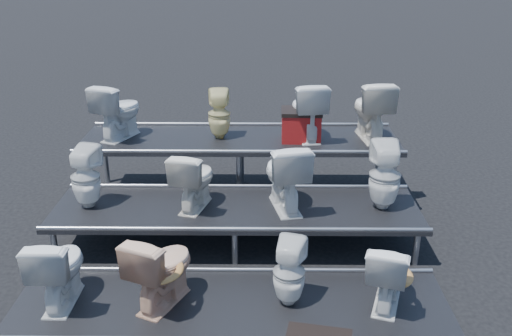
{
  "coord_description": "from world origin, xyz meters",
  "views": [
    {
      "loc": [
        0.29,
        -5.94,
        3.32
      ],
      "look_at": [
        0.23,
        0.1,
        0.9
      ],
      "focal_mm": 40.0,
      "sensor_mm": 36.0,
      "label": 1
    }
  ],
  "objects_px": {
    "toilet_3": "(388,273)",
    "toilet_6": "(285,175)",
    "toilet_4": "(86,177)",
    "toilet_10": "(307,110)",
    "toilet_0": "(59,268)",
    "toilet_2": "(289,272)",
    "red_crate": "(301,127)",
    "toilet_1": "(162,268)",
    "toilet_8": "(118,111)",
    "toilet_11": "(371,109)",
    "toilet_9": "(219,114)",
    "toilet_7": "(385,176)",
    "toilet_5": "(194,179)"
  },
  "relations": [
    {
      "from": "toilet_7",
      "to": "toilet_10",
      "type": "relative_size",
      "value": 1.02
    },
    {
      "from": "toilet_2",
      "to": "toilet_9",
      "type": "relative_size",
      "value": 1.04
    },
    {
      "from": "red_crate",
      "to": "toilet_7",
      "type": "bearing_deg",
      "value": -53.18
    },
    {
      "from": "toilet_1",
      "to": "toilet_11",
      "type": "xyz_separation_m",
      "value": [
        2.38,
        2.6,
        0.82
      ]
    },
    {
      "from": "toilet_1",
      "to": "toilet_6",
      "type": "distance_m",
      "value": 1.82
    },
    {
      "from": "toilet_1",
      "to": "toilet_6",
      "type": "relative_size",
      "value": 0.95
    },
    {
      "from": "toilet_8",
      "to": "red_crate",
      "type": "height_order",
      "value": "toilet_8"
    },
    {
      "from": "toilet_7",
      "to": "toilet_10",
      "type": "height_order",
      "value": "toilet_10"
    },
    {
      "from": "toilet_2",
      "to": "toilet_10",
      "type": "bearing_deg",
      "value": -81.02
    },
    {
      "from": "toilet_6",
      "to": "toilet_8",
      "type": "distance_m",
      "value": 2.55
    },
    {
      "from": "toilet_5",
      "to": "toilet_6",
      "type": "distance_m",
      "value": 1.03
    },
    {
      "from": "toilet_2",
      "to": "toilet_6",
      "type": "height_order",
      "value": "toilet_6"
    },
    {
      "from": "toilet_2",
      "to": "toilet_3",
      "type": "height_order",
      "value": "toilet_3"
    },
    {
      "from": "toilet_2",
      "to": "red_crate",
      "type": "relative_size",
      "value": 1.35
    },
    {
      "from": "toilet_0",
      "to": "red_crate",
      "type": "distance_m",
      "value": 3.57
    },
    {
      "from": "toilet_0",
      "to": "toilet_2",
      "type": "relative_size",
      "value": 1.1
    },
    {
      "from": "toilet_1",
      "to": "toilet_11",
      "type": "height_order",
      "value": "toilet_11"
    },
    {
      "from": "toilet_1",
      "to": "toilet_3",
      "type": "bearing_deg",
      "value": -155.09
    },
    {
      "from": "toilet_0",
      "to": "toilet_6",
      "type": "relative_size",
      "value": 0.93
    },
    {
      "from": "toilet_1",
      "to": "toilet_2",
      "type": "height_order",
      "value": "toilet_1"
    },
    {
      "from": "toilet_0",
      "to": "toilet_1",
      "type": "bearing_deg",
      "value": -179.35
    },
    {
      "from": "toilet_1",
      "to": "toilet_9",
      "type": "distance_m",
      "value": 2.73
    },
    {
      "from": "toilet_3",
      "to": "red_crate",
      "type": "xyz_separation_m",
      "value": [
        -0.68,
        2.53,
        0.64
      ]
    },
    {
      "from": "toilet_1",
      "to": "toilet_3",
      "type": "relative_size",
      "value": 1.11
    },
    {
      "from": "toilet_10",
      "to": "toilet_0",
      "type": "bearing_deg",
      "value": 37.15
    },
    {
      "from": "toilet_1",
      "to": "toilet_9",
      "type": "bearing_deg",
      "value": -73.44
    },
    {
      "from": "toilet_4",
      "to": "toilet_11",
      "type": "height_order",
      "value": "toilet_11"
    },
    {
      "from": "toilet_8",
      "to": "toilet_3",
      "type": "bearing_deg",
      "value": 163.16
    },
    {
      "from": "toilet_2",
      "to": "toilet_11",
      "type": "xyz_separation_m",
      "value": [
        1.17,
        2.6,
        0.86
      ]
    },
    {
      "from": "toilet_0",
      "to": "toilet_3",
      "type": "distance_m",
      "value": 3.12
    },
    {
      "from": "toilet_4",
      "to": "toilet_6",
      "type": "relative_size",
      "value": 0.9
    },
    {
      "from": "toilet_1",
      "to": "toilet_8",
      "type": "bearing_deg",
      "value": -45.0
    },
    {
      "from": "toilet_0",
      "to": "toilet_2",
      "type": "bearing_deg",
      "value": -179.35
    },
    {
      "from": "toilet_4",
      "to": "toilet_10",
      "type": "bearing_deg",
      "value": -139.76
    },
    {
      "from": "toilet_8",
      "to": "toilet_10",
      "type": "relative_size",
      "value": 0.96
    },
    {
      "from": "toilet_4",
      "to": "toilet_9",
      "type": "xyz_separation_m",
      "value": [
        1.44,
        1.3,
        0.36
      ]
    },
    {
      "from": "toilet_0",
      "to": "toilet_4",
      "type": "height_order",
      "value": "toilet_4"
    },
    {
      "from": "toilet_3",
      "to": "toilet_6",
      "type": "height_order",
      "value": "toilet_6"
    },
    {
      "from": "toilet_0",
      "to": "toilet_5",
      "type": "height_order",
      "value": "toilet_5"
    },
    {
      "from": "toilet_0",
      "to": "toilet_10",
      "type": "relative_size",
      "value": 0.96
    },
    {
      "from": "toilet_3",
      "to": "red_crate",
      "type": "distance_m",
      "value": 2.69
    },
    {
      "from": "toilet_10",
      "to": "toilet_11",
      "type": "distance_m",
      "value": 0.84
    },
    {
      "from": "toilet_10",
      "to": "red_crate",
      "type": "distance_m",
      "value": 0.23
    },
    {
      "from": "toilet_5",
      "to": "toilet_9",
      "type": "xyz_separation_m",
      "value": [
        0.21,
        1.3,
        0.38
      ]
    },
    {
      "from": "toilet_1",
      "to": "toilet_3",
      "type": "distance_m",
      "value": 2.14
    },
    {
      "from": "toilet_3",
      "to": "toilet_10",
      "type": "height_order",
      "value": "toilet_10"
    },
    {
      "from": "toilet_6",
      "to": "toilet_11",
      "type": "height_order",
      "value": "toilet_11"
    },
    {
      "from": "toilet_5",
      "to": "toilet_6",
      "type": "height_order",
      "value": "toilet_6"
    },
    {
      "from": "toilet_11",
      "to": "red_crate",
      "type": "bearing_deg",
      "value": -2.53
    },
    {
      "from": "toilet_7",
      "to": "toilet_4",
      "type": "bearing_deg",
      "value": 0.7
    }
  ]
}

